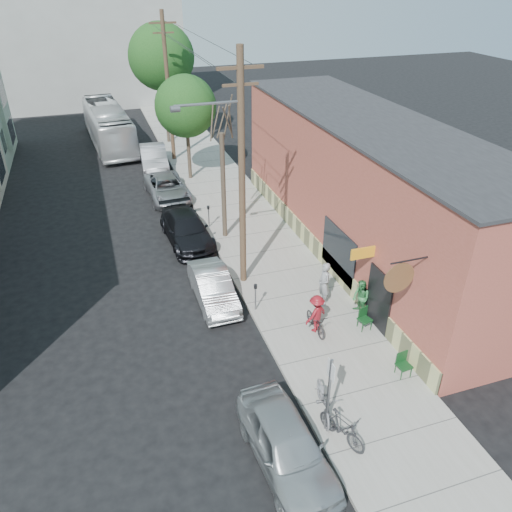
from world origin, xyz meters
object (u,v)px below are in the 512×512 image
object	(u,v)px
tree_leafy_mid	(186,106)
parked_bike_a	(342,428)
sign_post	(329,389)
utility_pole_near	(240,170)
parking_meter_near	(255,293)
parked_bike_b	(324,400)
car_1	(213,287)
patron_grey	(324,284)
cyclist	(316,314)
car_2	(186,229)
bus	(108,126)
tree_leafy_far	(161,57)
patron_green	(361,298)
tree_bare	(223,187)
parking_meter_far	(209,213)
patio_chair_a	(365,319)
patio_chair_b	(404,365)
car_3	(167,188)
car_0	(286,445)
car_4	(154,158)

from	to	relation	value
tree_leafy_mid	parked_bike_a	distance (m)	23.14
sign_post	utility_pole_near	size ratio (longest dim) A/B	0.28
parking_meter_near	utility_pole_near	distance (m)	5.01
parked_bike_b	car_1	bearing A→B (deg)	118.36
patron_grey	car_1	xyz separation A→B (m)	(-4.30, 1.84, -0.43)
tree_leafy_mid	cyclist	size ratio (longest dim) A/B	4.19
car_2	bus	distance (m)	18.30
tree_leafy_far	bus	distance (m)	6.89
patron_green	cyclist	xyz separation A→B (m)	(-2.15, -0.41, 0.01)
sign_post	bus	world-z (taller)	bus
tree_bare	tree_leafy_far	xyz separation A→B (m)	(0.00, 17.32, 3.74)
parking_meter_far	bus	bearing A→B (deg)	103.21
patio_chair_a	parked_bike_b	size ratio (longest dim) A/B	0.44
cyclist	utility_pole_near	bearing A→B (deg)	-92.84
parked_bike_a	patio_chair_b	bearing A→B (deg)	6.88
parking_meter_near	car_3	xyz separation A→B (m)	(-1.45, 12.98, -0.30)
car_2	car_1	bearing A→B (deg)	-93.27
car_1	car_2	world-z (taller)	car_2
sign_post	parking_meter_near	xyz separation A→B (m)	(-0.10, 6.56, -0.85)
parked_bike_b	car_3	size ratio (longest dim) A/B	0.40
cyclist	sign_post	bearing A→B (deg)	45.94
patio_chair_a	tree_leafy_mid	bearing A→B (deg)	84.38
tree_leafy_far	car_0	xyz separation A→B (m)	(-2.01, -31.32, -5.89)
patron_green	car_3	size ratio (longest dim) A/B	0.32
cyclist	parked_bike_b	bearing A→B (deg)	45.61
patio_chair_a	parked_bike_b	world-z (taller)	parked_bike_b
tree_leafy_mid	car_2	distance (m)	9.78
tree_leafy_far	car_0	size ratio (longest dim) A/B	2.01
parking_meter_near	patio_chair_a	world-z (taller)	parking_meter_near
tree_bare	tree_leafy_mid	size ratio (longest dim) A/B	0.82
sign_post	bus	distance (m)	31.95
tree_bare	tree_leafy_mid	bearing A→B (deg)	90.00
utility_pole_near	car_3	bearing A→B (deg)	98.51
tree_bare	car_1	distance (m)	6.20
bus	utility_pole_near	bearing A→B (deg)	-83.98
car_1	car_3	size ratio (longest dim) A/B	0.84
patron_grey	car_3	distance (m)	14.12
parking_meter_far	car_0	size ratio (longest dim) A/B	0.28
cyclist	parked_bike_a	distance (m)	5.29
cyclist	parked_bike_a	xyz separation A→B (m)	(-1.45, -5.08, -0.27)
car_1	cyclist	bearing A→B (deg)	-46.61
tree_bare	parked_bike_a	size ratio (longest dim) A/B	3.14
parking_meter_near	parked_bike_b	distance (m)	5.93
utility_pole_near	car_4	world-z (taller)	utility_pole_near
parking_meter_near	car_4	bearing A→B (deg)	94.50
car_0	car_2	xyz separation A→B (m)	(0.01, 14.22, -0.03)
car_0	bus	size ratio (longest dim) A/B	0.40
tree_leafy_mid	parked_bike_a	size ratio (longest dim) A/B	3.82
tree_leafy_far	car_3	distance (m)	12.79
parking_meter_far	utility_pole_near	world-z (taller)	utility_pole_near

